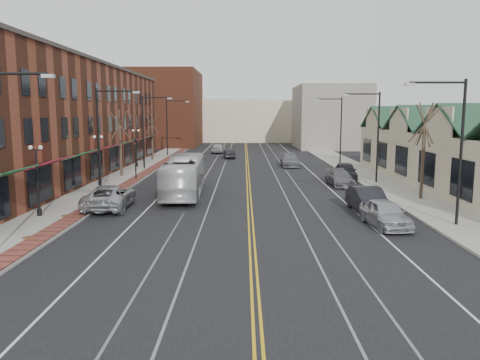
{
  "coord_description": "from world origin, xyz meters",
  "views": [
    {
      "loc": [
        -0.41,
        -19.63,
        6.38
      ],
      "look_at": [
        -0.65,
        10.43,
        2.0
      ],
      "focal_mm": 35.0,
      "sensor_mm": 36.0,
      "label": 1
    }
  ],
  "objects_px": {
    "parked_car_a": "(385,214)",
    "parked_car_d": "(346,171)",
    "transit_bus": "(184,176)",
    "parked_suv": "(110,197)",
    "parked_car_c": "(340,178)",
    "parked_car_b": "(368,200)"
  },
  "relations": [
    {
      "from": "parked_suv",
      "to": "parked_car_c",
      "type": "distance_m",
      "value": 19.95
    },
    {
      "from": "parked_car_c",
      "to": "parked_car_d",
      "type": "relative_size",
      "value": 0.97
    },
    {
      "from": "transit_bus",
      "to": "parked_car_a",
      "type": "distance_m",
      "value": 15.98
    },
    {
      "from": "parked_car_b",
      "to": "transit_bus",
      "type": "bearing_deg",
      "value": 151.0
    },
    {
      "from": "parked_car_b",
      "to": "parked_car_c",
      "type": "distance_m",
      "value": 11.08
    },
    {
      "from": "parked_car_a",
      "to": "parked_car_c",
      "type": "relative_size",
      "value": 0.97
    },
    {
      "from": "transit_bus",
      "to": "parked_car_a",
      "type": "relative_size",
      "value": 2.42
    },
    {
      "from": "parked_suv",
      "to": "parked_car_b",
      "type": "distance_m",
      "value": 16.84
    },
    {
      "from": "parked_car_a",
      "to": "parked_car_b",
      "type": "bearing_deg",
      "value": 84.64
    },
    {
      "from": "transit_bus",
      "to": "parked_car_d",
      "type": "distance_m",
      "value": 16.78
    },
    {
      "from": "transit_bus",
      "to": "parked_car_b",
      "type": "bearing_deg",
      "value": 151.37
    },
    {
      "from": "parked_suv",
      "to": "parked_car_d",
      "type": "height_order",
      "value": "parked_car_d"
    },
    {
      "from": "transit_bus",
      "to": "parked_suv",
      "type": "relative_size",
      "value": 1.88
    },
    {
      "from": "transit_bus",
      "to": "parked_car_c",
      "type": "distance_m",
      "value": 13.88
    },
    {
      "from": "parked_car_a",
      "to": "parked_car_d",
      "type": "bearing_deg",
      "value": 79.13
    },
    {
      "from": "transit_bus",
      "to": "parked_car_c",
      "type": "height_order",
      "value": "transit_bus"
    },
    {
      "from": "parked_car_d",
      "to": "transit_bus",
      "type": "bearing_deg",
      "value": -142.04
    },
    {
      "from": "parked_suv",
      "to": "transit_bus",
      "type": "bearing_deg",
      "value": -132.45
    },
    {
      "from": "transit_bus",
      "to": "parked_car_a",
      "type": "xyz_separation_m",
      "value": [
        12.5,
        -9.93,
        -0.75
      ]
    },
    {
      "from": "transit_bus",
      "to": "parked_car_a",
      "type": "bearing_deg",
      "value": 139.45
    },
    {
      "from": "transit_bus",
      "to": "parked_car_c",
      "type": "xyz_separation_m",
      "value": [
        12.99,
        4.82,
        -0.84
      ]
    },
    {
      "from": "parked_car_c",
      "to": "transit_bus",
      "type": "bearing_deg",
      "value": -161.79
    }
  ]
}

